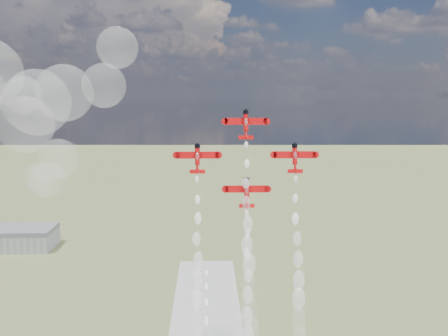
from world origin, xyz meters
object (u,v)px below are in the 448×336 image
hangar (13,238)px  plane_lead (246,124)px  plane_left (197,158)px  plane_right (295,157)px  plane_slot (247,192)px

hangar → plane_lead: plane_lead is taller
plane_left → plane_right: same height
plane_right → hangar: bearing=128.8°
hangar → plane_slot: size_ratio=4.38×
hangar → plane_right: 241.30m
plane_slot → plane_right: bearing=9.4°
plane_right → plane_slot: (-13.17, -2.18, -8.96)m
hangar → plane_right: bearing=-51.2°
plane_lead → plane_slot: (0.00, -4.36, -17.91)m
plane_left → hangar: bearing=123.3°
plane_right → plane_slot: size_ratio=1.00×
plane_left → plane_right: 26.34m
hangar → plane_left: 226.53m
plane_left → plane_right: (26.34, 0.00, 0.00)m
plane_lead → plane_slot: plane_lead is taller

